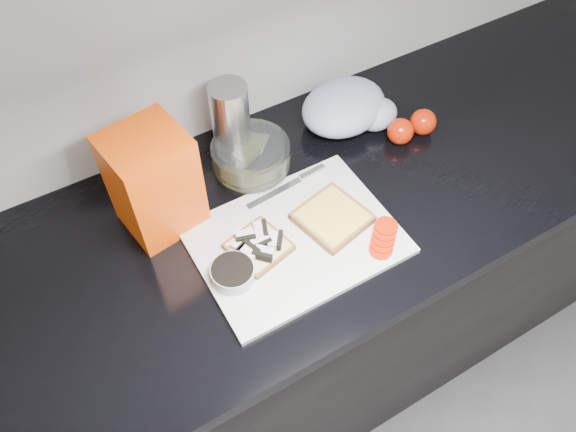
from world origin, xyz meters
The scene contains 14 objects.
base_cabinet centered at (0.00, 1.20, 0.43)m, with size 3.50×0.60×0.86m, color black.
countertop centered at (0.00, 1.20, 0.88)m, with size 3.50×0.64×0.04m, color black.
cutting_board centered at (-0.09, 1.12, 0.91)m, with size 0.40×0.30×0.01m, color silver.
bread_left centered at (-0.16, 1.13, 0.92)m, with size 0.13×0.13×0.03m.
bread_right centered at (0.00, 1.12, 0.92)m, with size 0.16×0.16×0.02m.
tomato_slices centered at (0.06, 1.02, 0.92)m, with size 0.10×0.09×0.02m.
knife centered at (-0.01, 1.25, 0.92)m, with size 0.20×0.03×0.01m.
seed_tub centered at (-0.24, 1.10, 0.92)m, with size 0.08×0.08×0.04m.
tub_lid centered at (-0.25, 1.28, 0.90)m, with size 0.09×0.09×0.01m, color silver.
glass_bowl centered at (-0.07, 1.34, 0.94)m, with size 0.17×0.17×0.07m.
bread_bag centered at (-0.30, 1.31, 1.02)m, with size 0.15×0.14×0.23m, color #F64804.
steel_canister centered at (-0.08, 1.40, 1.00)m, with size 0.08×0.08×0.20m, color #AEAEB3.
grocery_bag centered at (0.20, 1.36, 0.95)m, with size 0.25×0.21×0.10m.
whole_tomatoes centered at (0.30, 1.24, 0.93)m, with size 0.13×0.06×0.06m.
Camera 1 is at (-0.43, 0.56, 1.83)m, focal length 35.00 mm.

